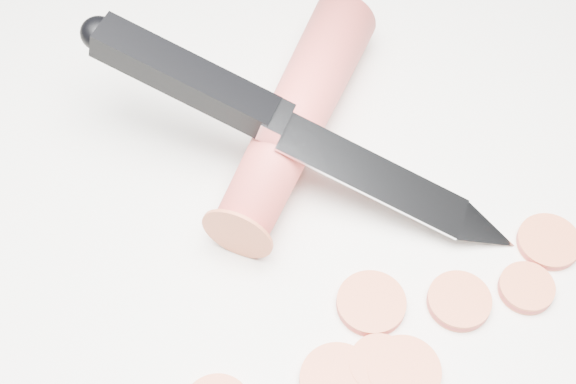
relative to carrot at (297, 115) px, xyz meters
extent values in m
plane|color=silver|center=(0.02, -0.11, -0.02)|extent=(2.40, 2.40, 0.00)
cylinder|color=#DA413C|center=(0.00, 0.00, 0.00)|extent=(0.14, 0.16, 0.04)
cylinder|color=#C95632|center=(-0.03, -0.16, -0.02)|extent=(0.04, 0.04, 0.01)
cylinder|color=#C95632|center=(0.01, -0.16, -0.02)|extent=(0.04, 0.04, 0.01)
cylinder|color=#C95632|center=(0.09, -0.14, -0.02)|extent=(0.03, 0.03, 0.01)
cylinder|color=#C95632|center=(0.11, -0.11, -0.02)|extent=(0.04, 0.04, 0.01)
cylinder|color=#C95632|center=(0.01, -0.12, -0.02)|extent=(0.04, 0.04, 0.01)
cylinder|color=#C95632|center=(0.00, -0.16, -0.02)|extent=(0.03, 0.03, 0.01)
cylinder|color=#C95632|center=(0.05, -0.13, -0.02)|extent=(0.03, 0.03, 0.01)
camera|label=1|loc=(-0.09, -0.29, 0.37)|focal=50.00mm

